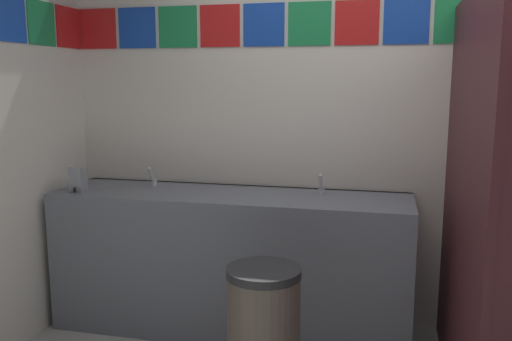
{
  "coord_description": "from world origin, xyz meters",
  "views": [
    {
      "loc": [
        0.05,
        -2.0,
        1.6
      ],
      "look_at": [
        -0.64,
        0.86,
        1.1
      ],
      "focal_mm": 37.65,
      "sensor_mm": 36.0,
      "label": 1
    }
  ],
  "objects": [
    {
      "name": "vanity_counter",
      "position": [
        -0.89,
        1.16,
        0.46
      ],
      "size": [
        2.25,
        0.59,
        0.9
      ],
      "color": "slate",
      "rests_on": "ground_plane"
    },
    {
      "name": "trash_bin",
      "position": [
        -0.48,
        0.34,
        0.37
      ],
      "size": [
        0.36,
        0.36,
        0.73
      ],
      "color": "brown",
      "rests_on": "ground_plane"
    },
    {
      "name": "wall_back",
      "position": [
        -0.0,
        1.5,
        1.3
      ],
      "size": [
        4.12,
        0.09,
        2.6
      ],
      "color": "silver",
      "rests_on": "ground_plane"
    },
    {
      "name": "soap_dispenser",
      "position": [
        -1.84,
        0.99,
        0.98
      ],
      "size": [
        0.09,
        0.09,
        0.16
      ],
      "color": "gray",
      "rests_on": "vanity_counter"
    },
    {
      "name": "faucet_left",
      "position": [
        -1.45,
        1.25,
        0.95
      ],
      "size": [
        0.04,
        0.1,
        0.14
      ],
      "color": "silver",
      "rests_on": "vanity_counter"
    },
    {
      "name": "faucet_right",
      "position": [
        -0.32,
        1.25,
        0.95
      ],
      "size": [
        0.04,
        0.1,
        0.14
      ],
      "color": "silver",
      "rests_on": "vanity_counter"
    },
    {
      "name": "stall_divider",
      "position": [
        0.61,
        0.49,
        1.01
      ],
      "size": [
        0.92,
        1.43,
        2.03
      ],
      "color": "#471E23",
      "rests_on": "ground_plane"
    }
  ]
}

